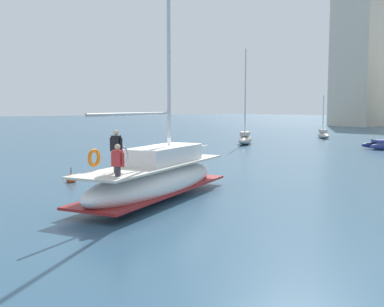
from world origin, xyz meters
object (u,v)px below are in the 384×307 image
at_px(moored_ketch_distant, 245,138).
at_px(mooring_buoy, 71,179).
at_px(main_sailboat, 157,177).
at_px(moored_cutter_right, 323,135).

distance_m(moored_ketch_distant, mooring_buoy, 28.00).
relative_size(main_sailboat, moored_ketch_distant, 1.22).
bearing_deg(mooring_buoy, moored_cutter_right, 106.19).
bearing_deg(mooring_buoy, moored_ketch_distant, 114.39).
distance_m(moored_cutter_right, mooring_buoy, 41.62).
bearing_deg(moored_ketch_distant, mooring_buoy, -65.61).
bearing_deg(main_sailboat, moored_ketch_distant, 126.07).
bearing_deg(moored_ketch_distant, main_sailboat, -53.93).
bearing_deg(moored_cutter_right, mooring_buoy, -73.81).
relative_size(moored_cutter_right, moored_ketch_distant, 0.54).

